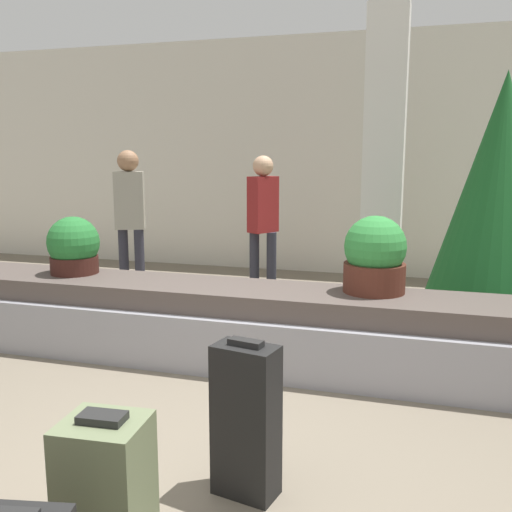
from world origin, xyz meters
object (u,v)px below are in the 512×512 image
suitcase_6 (246,420)px  traveler_0 (130,211)px  pillar (384,157)px  decorated_tree (499,198)px  potted_plant_2 (74,247)px  suitcase_5 (107,502)px  traveler_1 (263,216)px  potted_plant_1 (375,257)px

suitcase_6 → traveler_0: size_ratio=0.47×
pillar → decorated_tree: bearing=-44.2°
suitcase_6 → potted_plant_2: size_ratio=1.57×
pillar → suitcase_6: (-0.30, -4.03, -1.22)m
suitcase_5 → traveler_1: (-0.63, 4.34, 0.63)m
traveler_1 → traveler_0: bearing=-44.6°
pillar → potted_plant_2: 3.39m
potted_plant_2 → traveler_0: (-0.27, 1.48, 0.16)m
pillar → traveler_0: size_ratio=1.91×
pillar → decorated_tree: 1.54m
suitcase_5 → suitcase_6: (0.33, 0.70, 0.05)m
traveler_0 → decorated_tree: 3.80m
potted_plant_1 → potted_plant_2: potted_plant_1 is taller
traveler_1 → decorated_tree: size_ratio=0.69×
suitcase_6 → decorated_tree: size_ratio=0.33×
suitcase_5 → traveler_0: (-2.07, 3.97, 0.67)m
suitcase_5 → traveler_0: bearing=113.2°
potted_plant_2 → traveler_1: size_ratio=0.31×
traveler_0 → traveler_1: bearing=171.9°
traveler_1 → potted_plant_2: bearing=-1.4°
pillar → traveler_0: bearing=-164.3°
potted_plant_2 → pillar: bearing=42.6°
suitcase_5 → potted_plant_1: bearing=69.1°
suitcase_5 → potted_plant_1: size_ratio=1.19×
decorated_tree → traveler_1: bearing=164.4°
pillar → potted_plant_2: bearing=-137.4°
potted_plant_1 → suitcase_6: bearing=-102.9°
traveler_1 → decorated_tree: 2.44m
suitcase_5 → potted_plant_2: bearing=121.5°
pillar → suitcase_5: bearing=-97.6°
potted_plant_1 → suitcase_5: bearing=-106.5°
pillar → potted_plant_1: size_ratio=5.56×
pillar → suitcase_6: size_ratio=4.11×
potted_plant_2 → decorated_tree: 3.73m
pillar → potted_plant_1: (0.12, -2.19, -0.72)m
suitcase_6 → decorated_tree: decorated_tree is taller
pillar → decorated_tree: pillar is taller
potted_plant_1 → traveler_0: 3.17m
suitcase_6 → traveler_0: traveler_0 is taller
potted_plant_1 → traveler_0: size_ratio=0.34×
suitcase_6 → traveler_1: bearing=116.3°
suitcase_6 → decorated_tree: 3.40m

